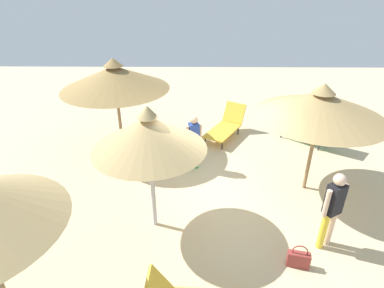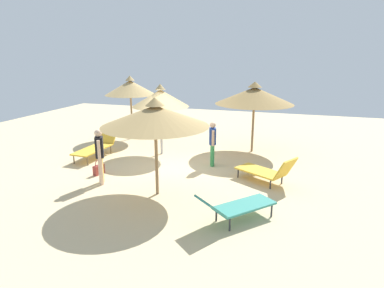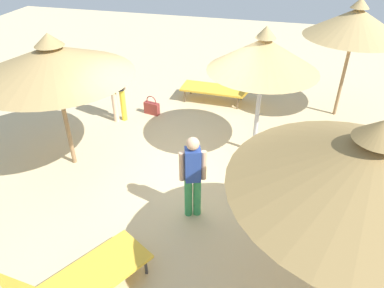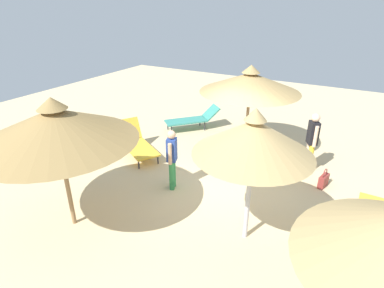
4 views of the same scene
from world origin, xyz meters
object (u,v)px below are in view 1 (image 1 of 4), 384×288
(handbag, at_px, (298,259))
(lounge_chair_near_left, at_px, (313,132))
(lounge_chair_back, at_px, (226,125))
(person_standing_near_right, at_px, (194,140))
(parasol_umbrella_far_left, at_px, (149,133))
(parasol_umbrella_near_right, at_px, (321,105))
(parasol_umbrella_center, at_px, (115,77))
(person_standing_edge, at_px, (333,207))

(handbag, bearing_deg, lounge_chair_near_left, -20.39)
(lounge_chair_back, bearing_deg, person_standing_near_right, 151.91)
(parasol_umbrella_far_left, xyz_separation_m, lounge_chair_near_left, (3.68, -4.47, -1.75))
(lounge_chair_back, height_order, handbag, lounge_chair_back)
(parasol_umbrella_near_right, relative_size, parasol_umbrella_far_left, 1.06)
(lounge_chair_back, height_order, person_standing_near_right, person_standing_near_right)
(lounge_chair_near_left, xyz_separation_m, person_standing_near_right, (-1.46, 3.67, 0.46))
(parasol_umbrella_far_left, distance_m, person_standing_near_right, 2.68)
(parasol_umbrella_center, relative_size, person_standing_near_right, 1.93)
(lounge_chair_near_left, height_order, person_standing_edge, person_standing_edge)
(person_standing_edge, height_order, handbag, person_standing_edge)
(parasol_umbrella_near_right, bearing_deg, person_standing_edge, 173.76)
(parasol_umbrella_center, relative_size, parasol_umbrella_far_left, 1.11)
(parasol_umbrella_far_left, xyz_separation_m, person_standing_edge, (-0.55, -3.35, -1.21))
(parasol_umbrella_center, bearing_deg, person_standing_edge, -129.10)
(person_standing_near_right, bearing_deg, lounge_chair_back, -28.09)
(parasol_umbrella_near_right, height_order, person_standing_edge, parasol_umbrella_near_right)
(handbag, bearing_deg, parasol_umbrella_center, 43.18)
(parasol_umbrella_near_right, relative_size, parasol_umbrella_center, 0.95)
(parasol_umbrella_center, bearing_deg, parasol_umbrella_far_left, -157.39)
(lounge_chair_near_left, height_order, handbag, lounge_chair_near_left)
(parasol_umbrella_center, distance_m, parasol_umbrella_far_left, 3.56)
(parasol_umbrella_center, xyz_separation_m, person_standing_near_right, (-1.08, -2.17, -1.35))
(person_standing_edge, relative_size, handbag, 3.31)
(lounge_chair_back, xyz_separation_m, lounge_chair_near_left, (-0.48, -2.63, 0.00))
(parasol_umbrella_center, xyz_separation_m, person_standing_edge, (-3.83, -4.72, -1.26))
(parasol_umbrella_near_right, distance_m, lounge_chair_back, 3.75)
(parasol_umbrella_center, xyz_separation_m, handbag, (-4.34, -4.08, -2.04))
(lounge_chair_near_left, distance_m, handbag, 5.05)
(parasol_umbrella_center, xyz_separation_m, lounge_chair_near_left, (0.39, -5.83, -1.81))
(parasol_umbrella_near_right, xyz_separation_m, person_standing_near_right, (0.87, 2.76, -1.33))
(lounge_chair_back, xyz_separation_m, person_standing_near_right, (-1.95, 1.04, 0.47))
(parasol_umbrella_center, height_order, person_standing_near_right, parasol_umbrella_center)
(parasol_umbrella_far_left, xyz_separation_m, lounge_chair_back, (4.16, -1.84, -1.76))
(lounge_chair_back, relative_size, person_standing_near_right, 1.21)
(parasol_umbrella_near_right, height_order, parasol_umbrella_far_left, parasol_umbrella_far_left)
(parasol_umbrella_far_left, bearing_deg, parasol_umbrella_center, 22.61)
(lounge_chair_back, height_order, person_standing_edge, person_standing_edge)
(parasol_umbrella_far_left, bearing_deg, lounge_chair_near_left, -50.55)
(lounge_chair_back, distance_m, handbag, 5.29)
(lounge_chair_back, distance_m, person_standing_near_right, 2.26)
(parasol_umbrella_near_right, xyz_separation_m, lounge_chair_back, (2.81, 1.72, -1.80))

